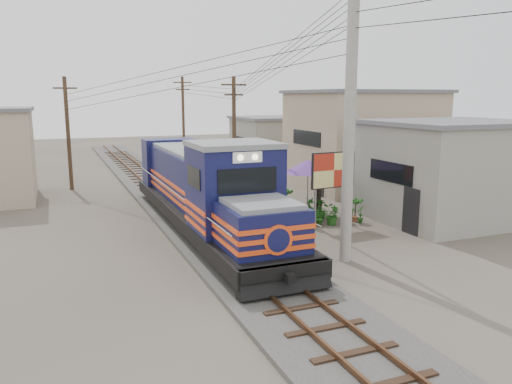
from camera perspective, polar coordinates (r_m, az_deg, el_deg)
name	(u,v)px	position (r m, az deg, el deg)	size (l,w,h in m)	color
ground	(249,269)	(17.24, -0.81, -8.76)	(120.00, 120.00, 0.00)	#473F35
ballast	(180,207)	(26.44, -8.73, -1.75)	(3.60, 70.00, 0.16)	#595651
track	(179,204)	(26.40, -8.74, -1.37)	(1.15, 70.00, 0.12)	#51331E
locomotive	(205,191)	(21.57, -5.88, 0.07)	(3.03, 16.47, 4.08)	black
utility_pole_main	(350,120)	(17.41, 10.66, 8.08)	(0.40, 0.40, 10.00)	#9E9B93
wooden_pole_mid	(234,131)	(31.01, -2.52, 6.93)	(1.60, 0.24, 7.00)	#4C3826
wooden_pole_far	(183,118)	(44.48, -8.31, 8.34)	(1.60, 0.24, 7.50)	#4C3826
wooden_pole_left	(68,131)	(33.21, -20.69, 6.51)	(1.60, 0.24, 7.00)	#4C3826
power_lines	(180,58)	(24.39, -8.73, 14.90)	(9.65, 19.00, 3.30)	black
shophouse_front	(452,170)	(25.37, 21.47, 2.33)	(7.35, 6.30, 4.70)	gray
shophouse_mid	(362,139)	(32.90, 12.01, 5.94)	(8.40, 7.35, 6.20)	tan
shophouse_back	(276,142)	(40.97, 2.31, 5.68)	(6.30, 6.30, 4.20)	gray
billboard	(333,172)	(22.29, 8.82, 2.26)	(2.21, 0.27, 3.40)	#99999E
market_umbrella	(308,166)	(24.43, 5.96, 2.92)	(3.32, 3.32, 2.78)	black
vendor	(318,198)	(25.15, 7.13, -0.64)	(0.60, 0.39, 1.63)	black
plant_nursery	(315,211)	(23.74, 6.81, -2.15)	(3.52, 3.25, 1.11)	#1E5518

